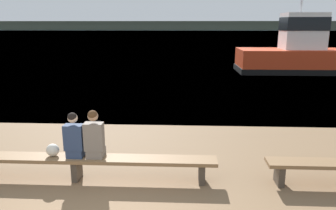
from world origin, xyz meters
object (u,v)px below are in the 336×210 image
at_px(tugboat_red, 297,54).
at_px(bench_segment_right, 321,168).
at_px(person_left, 74,138).
at_px(person_right, 94,137).
at_px(shopping_bag, 53,150).
at_px(bench_main, 76,161).

relative_size(tugboat_red, bench_segment_right, 3.54).
height_order(person_left, bench_segment_right, person_left).
distance_m(person_right, tugboat_red, 18.20).
relative_size(shopping_bag, bench_segment_right, 0.12).
relative_size(person_right, tugboat_red, 0.13).
distance_m(person_left, tugboat_red, 18.40).
distance_m(person_left, person_right, 0.40).
relative_size(bench_main, shopping_bag, 21.73).
bearing_deg(tugboat_red, bench_segment_right, 163.66).
bearing_deg(shopping_bag, person_left, -3.35).
height_order(shopping_bag, tugboat_red, tugboat_red).
bearing_deg(bench_segment_right, bench_main, 180.00).
height_order(person_right, tugboat_red, tugboat_red).
bearing_deg(shopping_bag, bench_main, -3.37).
distance_m(person_left, shopping_bag, 0.55).
distance_m(person_right, shopping_bag, 0.93).
xyz_separation_m(bench_main, tugboat_red, (9.43, 15.79, 0.80)).
bearing_deg(person_left, person_right, -0.22).
height_order(person_right, bench_segment_right, person_right).
bearing_deg(bench_main, shopping_bag, 176.63).
bearing_deg(shopping_bag, tugboat_red, 57.86).
xyz_separation_m(person_left, tugboat_red, (9.44, 15.79, 0.30)).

